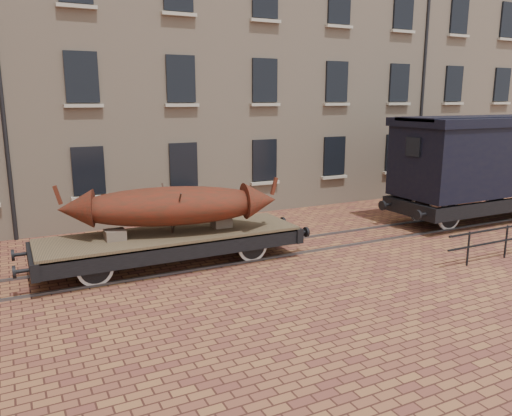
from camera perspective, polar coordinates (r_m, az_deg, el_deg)
name	(u,v)px	position (r m, az deg, el deg)	size (l,w,h in m)	color
ground	(307,245)	(16.45, 5.86, -4.22)	(90.00, 90.00, 0.00)	brown
warehouse_cream	(254,51)	(26.06, -0.27, 17.49)	(40.00, 10.19, 14.00)	#C4AA8D
rail_track	(307,244)	(16.45, 5.86, -4.12)	(30.00, 1.52, 0.06)	#59595E
flatcar_wagon	(171,239)	(14.39, -9.67, -3.57)	(8.20, 2.22, 1.24)	brown
iron_boat	(172,206)	(14.17, -9.61, 0.26)	(6.12, 2.86, 1.49)	maroon
goods_van	(479,156)	(21.09, 24.13, 5.46)	(7.81, 2.85, 4.04)	black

